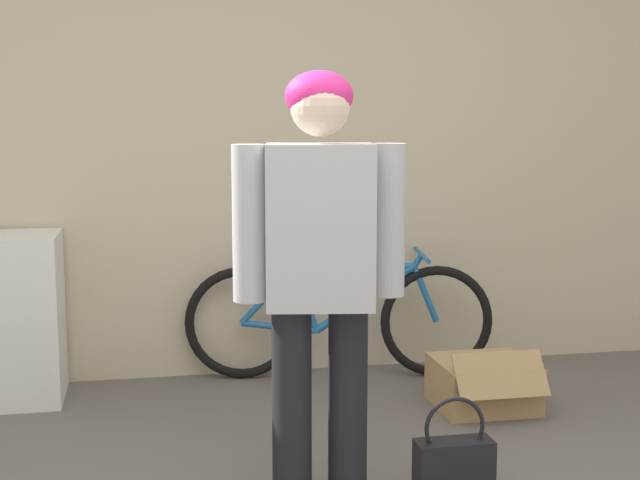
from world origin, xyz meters
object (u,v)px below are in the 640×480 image
at_px(person, 320,255).
at_px(cardboard_box, 483,383).
at_px(handbag, 454,465).
at_px(bicycle, 339,318).

height_order(person, cardboard_box, person).
distance_m(handbag, cardboard_box, 1.07).
bearing_deg(bicycle, person, -95.81).
distance_m(bicycle, cardboard_box, 0.87).
bearing_deg(person, handbag, 10.19).
bearing_deg(person, cardboard_box, 53.52).
height_order(bicycle, handbag, bicycle).
bearing_deg(handbag, bicycle, 93.12).
relative_size(handbag, cardboard_box, 0.78).
height_order(bicycle, cardboard_box, bicycle).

